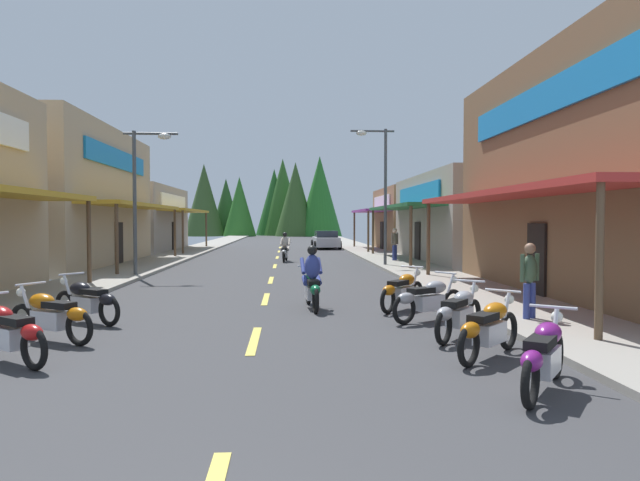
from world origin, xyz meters
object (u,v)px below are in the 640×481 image
object	(u,v)px
rider_cruising_trailing	(285,249)
pedestrian_browsing	(530,277)
motorcycle_parked_right_4	(402,290)
streetlamp_left	(143,181)
motorcycle_parked_right_1	(489,328)
rider_cruising_lead	(312,282)
streetlamp_right	(379,178)
pedestrian_by_shop	(395,242)
motorcycle_parked_left_0	(7,332)
parked_car_curbside	(326,240)
motorcycle_parked_left_2	(87,300)
motorcycle_parked_right_3	(428,299)
motorcycle_parked_right_0	(544,355)
motorcycle_parked_left_1	(51,315)
motorcycle_parked_right_2	(459,312)

from	to	relation	value
rider_cruising_trailing	pedestrian_browsing	bearing A→B (deg)	-159.40
motorcycle_parked_right_4	streetlamp_left	bearing A→B (deg)	83.56
motorcycle_parked_right_1	rider_cruising_lead	size ratio (longest dim) A/B	0.76
streetlamp_right	pedestrian_by_shop	size ratio (longest dim) A/B	3.59
streetlamp_left	motorcycle_parked_right_4	size ratio (longest dim) A/B	3.22
motorcycle_parked_right_1	motorcycle_parked_left_0	bearing A→B (deg)	132.46
rider_cruising_trailing	parked_car_curbside	world-z (taller)	rider_cruising_trailing
motorcycle_parked_right_1	pedestrian_by_shop	xyz separation A→B (m)	(2.41, 20.49, 0.56)
streetlamp_left	parked_car_curbside	distance (m)	23.76
motorcycle_parked_left_2	motorcycle_parked_right_3	bearing A→B (deg)	-145.78
streetlamp_left	motorcycle_parked_right_0	size ratio (longest dim) A/B	3.12
motorcycle_parked_right_1	motorcycle_parked_left_1	size ratio (longest dim) A/B	0.86
streetlamp_left	motorcycle_parked_right_4	xyz separation A→B (m)	(8.24, -8.36, -3.19)
motorcycle_parked_right_0	pedestrian_by_shop	size ratio (longest dim) A/B	0.99
motorcycle_parked_right_0	rider_cruising_lead	world-z (taller)	rider_cruising_lead
motorcycle_parked_right_4	motorcycle_parked_left_2	bearing A→B (deg)	139.91
pedestrian_by_shop	motorcycle_parked_left_1	bearing A→B (deg)	108.17
streetlamp_right	parked_car_curbside	bearing A→B (deg)	94.24
motorcycle_parked_right_1	motorcycle_parked_right_4	bearing A→B (deg)	47.71
rider_cruising_trailing	motorcycle_parked_right_2	bearing A→B (deg)	-165.72
motorcycle_parked_left_0	pedestrian_browsing	distance (m)	9.71
pedestrian_by_shop	motorcycle_parked_right_0	bearing A→B (deg)	129.54
rider_cruising_trailing	rider_cruising_lead	bearing A→B (deg)	-172.51
rider_cruising_lead	pedestrian_by_shop	distance (m)	16.10
motorcycle_parked_right_4	pedestrian_browsing	bearing A→B (deg)	-92.18
motorcycle_parked_right_2	motorcycle_parked_right_3	xyz separation A→B (m)	(-0.11, 1.82, 0.00)
motorcycle_parked_left_0	rider_cruising_lead	size ratio (longest dim) A/B	0.83
motorcycle_parked_left_0	motorcycle_parked_left_1	bearing A→B (deg)	-53.91
motorcycle_parked_right_3	pedestrian_by_shop	world-z (taller)	pedestrian_by_shop
motorcycle_parked_right_4	rider_cruising_lead	world-z (taller)	rider_cruising_lead
parked_car_curbside	motorcycle_parked_right_2	bearing A→B (deg)	178.36
motorcycle_parked_left_2	pedestrian_by_shop	world-z (taller)	pedestrian_by_shop
motorcycle_parked_right_0	rider_cruising_lead	distance (m)	7.45
pedestrian_by_shop	pedestrian_browsing	xyz separation A→B (m)	(-0.50, -17.61, -0.06)
motorcycle_parked_right_3	motorcycle_parked_left_0	xyz separation A→B (m)	(-7.26, -3.23, 0.00)
streetlamp_left	motorcycle_parked_left_1	xyz separation A→B (m)	(1.25, -11.60, -3.19)
streetlamp_right	motorcycle_parked_right_2	xyz separation A→B (m)	(-1.14, -16.14, -3.68)
motorcycle_parked_right_4	streetlamp_right	bearing A→B (deg)	32.27
rider_cruising_lead	pedestrian_browsing	size ratio (longest dim) A/B	1.26
rider_cruising_trailing	pedestrian_browsing	size ratio (longest dim) A/B	1.26
motorcycle_parked_right_0	motorcycle_parked_left_0	bearing A→B (deg)	111.88
motorcycle_parked_right_4	parked_car_curbside	distance (m)	30.37
motorcycle_parked_right_3	pedestrian_by_shop	xyz separation A→B (m)	(2.53, 17.15, 0.56)
motorcycle_parked_right_4	pedestrian_browsing	distance (m)	3.07
streetlamp_left	motorcycle_parked_left_0	distance (m)	13.57
pedestrian_by_shop	motorcycle_parked_right_3	bearing A→B (deg)	127.18
motorcycle_parked_left_0	motorcycle_parked_left_1	world-z (taller)	same
motorcycle_parked_right_1	rider_cruising_trailing	bearing A→B (deg)	52.01
motorcycle_parked_right_4	parked_car_curbside	world-z (taller)	parked_car_curbside
streetlamp_right	motorcycle_parked_left_1	size ratio (longest dim) A/B	3.39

